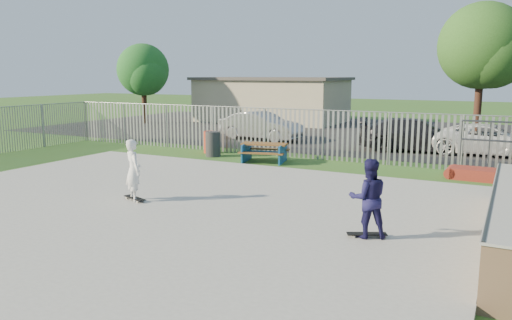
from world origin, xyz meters
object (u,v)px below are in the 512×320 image
at_px(car_dark, 416,135).
at_px(tree_left, 143,70).
at_px(car_silver, 261,126).
at_px(picnic_table, 264,152).
at_px(trash_bin_grey, 213,144).
at_px(skater_white, 133,170).
at_px(funbox, 481,174).
at_px(tree_mid, 482,46).
at_px(trash_bin_red, 210,142).
at_px(skater_navy, 368,198).
at_px(car_white, 489,140).

height_order(car_dark, tree_left, tree_left).
bearing_deg(car_dark, car_silver, 75.94).
bearing_deg(picnic_table, tree_left, 132.37).
height_order(trash_bin_grey, tree_left, tree_left).
height_order(picnic_table, skater_white, skater_white).
bearing_deg(tree_left, funbox, -24.00).
xyz_separation_m(car_silver, tree_mid, (9.81, 7.52, 4.18)).
xyz_separation_m(car_dark, skater_white, (-4.80, -13.04, 0.21)).
bearing_deg(tree_left, trash_bin_red, -39.02).
xyz_separation_m(funbox, skater_navy, (-1.64, -7.89, 0.77)).
height_order(funbox, car_dark, car_dark).
relative_size(trash_bin_red, car_white, 0.20).
distance_m(picnic_table, car_dark, 7.30).
bearing_deg(tree_mid, funbox, -85.34).
height_order(skater_navy, skater_white, same).
xyz_separation_m(car_silver, tree_left, (-11.35, 4.32, 2.95)).
bearing_deg(car_white, picnic_table, 124.97).
bearing_deg(tree_mid, skater_white, -107.95).
bearing_deg(car_silver, skater_navy, -140.05).
distance_m(trash_bin_red, trash_bin_grey, 0.97).
bearing_deg(funbox, skater_white, -133.23).
bearing_deg(funbox, car_dark, 121.81).
relative_size(picnic_table, trash_bin_red, 2.14).
height_order(picnic_table, car_dark, car_dark).
height_order(trash_bin_red, skater_navy, skater_navy).
relative_size(car_dark, car_white, 1.07).
xyz_separation_m(car_dark, skater_navy, (1.39, -13.18, 0.21)).
height_order(tree_mid, skater_navy, tree_mid).
height_order(trash_bin_red, skater_white, skater_white).
bearing_deg(car_white, skater_white, 147.75).
height_order(tree_left, tree_mid, tree_mid).
distance_m(car_silver, tree_left, 12.49).
bearing_deg(skater_white, trash_bin_grey, -42.82).
xyz_separation_m(trash_bin_red, car_white, (10.85, 4.86, 0.20)).
height_order(car_white, tree_left, tree_left).
height_order(car_dark, tree_mid, tree_mid).
height_order(trash_bin_grey, skater_white, skater_white).
xyz_separation_m(car_white, skater_white, (-7.75, -13.35, 0.28)).
relative_size(tree_left, skater_navy, 3.43).
bearing_deg(tree_left, tree_mid, 8.61).
bearing_deg(car_white, tree_left, 76.92).
distance_m(car_silver, skater_navy, 16.34).
bearing_deg(skater_white, picnic_table, -60.89).
bearing_deg(skater_navy, car_white, -123.45).
height_order(picnic_table, funbox, picnic_table).
height_order(car_dark, skater_white, skater_white).
xyz_separation_m(trash_bin_red, skater_navy, (9.28, -8.63, 0.48)).
bearing_deg(car_dark, tree_mid, -26.04).
bearing_deg(tree_left, car_silver, -20.83).
bearing_deg(car_silver, skater_white, -161.59).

